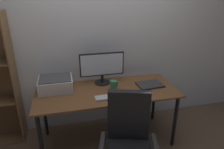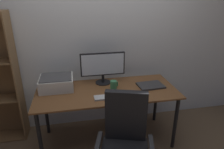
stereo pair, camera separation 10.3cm
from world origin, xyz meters
name	(u,v)px [view 1 (the left image)]	position (x,y,z in m)	size (l,w,h in m)	color
ground_plane	(107,139)	(0.00, 0.00, 0.00)	(12.00, 12.00, 0.00)	brown
back_wall	(98,36)	(0.00, 0.54, 1.30)	(6.40, 0.10, 2.60)	silver
desk	(107,96)	(0.00, 0.00, 0.66)	(1.71, 0.73, 0.74)	brown
monitor	(102,66)	(-0.01, 0.22, 0.98)	(0.57, 0.20, 0.41)	black
keyboard	(108,97)	(-0.03, -0.19, 0.75)	(0.29, 0.11, 0.02)	#B7BABC
mouse	(124,94)	(0.17, -0.16, 0.76)	(0.06, 0.10, 0.03)	black
coffee_mug	(113,85)	(0.09, 0.03, 0.79)	(0.10, 0.08, 0.10)	#387F51
laptop	(150,85)	(0.57, 0.01, 0.75)	(0.32, 0.23, 0.02)	#2D2D30
printer	(56,84)	(-0.60, 0.17, 0.82)	(0.40, 0.34, 0.16)	silver
office_chair	(128,149)	(0.04, -0.72, 0.46)	(0.57, 0.57, 1.01)	#232326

